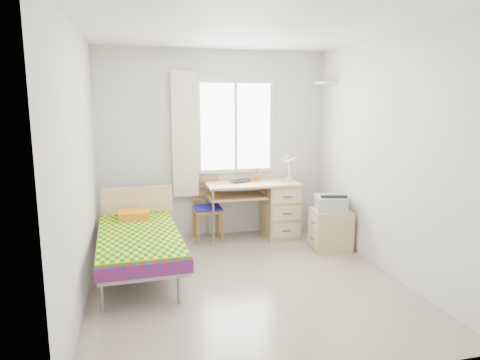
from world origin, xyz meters
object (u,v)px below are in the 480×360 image
at_px(cabinet, 330,230).
at_px(desk, 275,207).
at_px(printer, 330,202).
at_px(bed, 139,238).
at_px(chair, 208,204).

bearing_deg(cabinet, desk, 132.28).
distance_m(cabinet, printer, 0.36).
distance_m(bed, chair, 1.38).
relative_size(bed, chair, 2.19).
relative_size(bed, printer, 3.83).
bearing_deg(chair, desk, -7.96).
height_order(chair, printer, chair).
relative_size(desk, printer, 2.55).
distance_m(chair, printer, 1.67).
height_order(bed, cabinet, bed).
bearing_deg(desk, cabinet, -52.51).
bearing_deg(desk, chair, 173.45).
relative_size(bed, cabinet, 3.66).
xyz_separation_m(bed, chair, (0.94, 0.99, 0.10)).
bearing_deg(desk, bed, -154.49).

